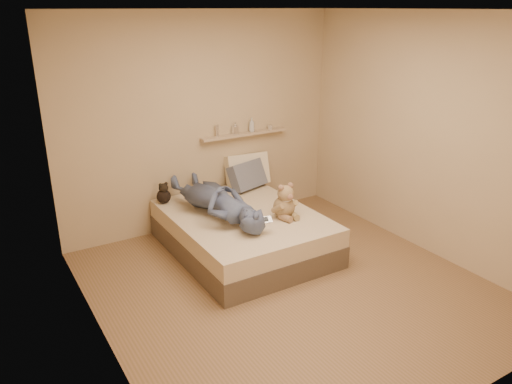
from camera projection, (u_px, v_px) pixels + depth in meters
room at (293, 162)px, 4.52m from camera, size 3.80×3.80×3.80m
bed at (243, 232)px, 5.64m from camera, size 1.50×1.90×0.45m
game_console at (264, 220)px, 5.02m from camera, size 0.18×0.10×0.06m
teddy_bear at (285, 203)px, 5.42m from camera, size 0.33×0.31×0.40m
dark_plush at (164, 194)px, 5.83m from camera, size 0.17×0.17×0.26m
pillow_cream at (247, 170)px, 6.42m from camera, size 0.57×0.32×0.43m
pillow_grey at (247, 176)px, 6.28m from camera, size 0.55×0.40×0.37m
person at (217, 200)px, 5.47m from camera, size 0.70×1.56×0.36m
wall_shelf at (244, 134)px, 6.33m from camera, size 1.20×0.12×0.03m
shelf_bottles at (245, 127)px, 6.30m from camera, size 0.83×0.10×0.19m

